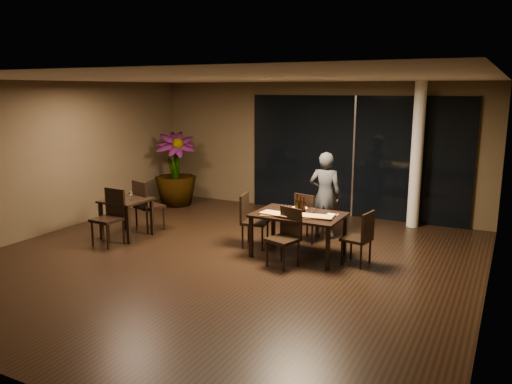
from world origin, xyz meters
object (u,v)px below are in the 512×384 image
object	(u,v)px
side_table	(126,206)
chair_side_far	(146,203)
potted_plant	(175,169)
bottle_a	(297,203)
bottle_b	(304,205)
chair_side_near	(111,214)
chair_main_near	(286,234)
diner	(325,195)
bottle_c	(300,204)
chair_main_far	(307,215)
chair_main_right	(361,235)
chair_main_left	(251,217)
main_table	(299,218)

from	to	relation	value
side_table	chair_side_far	xyz separation A→B (m)	(0.06, 0.49, -0.04)
potted_plant	bottle_a	distance (m)	4.65
side_table	bottle_b	distance (m)	3.52
chair_side_far	bottle_a	distance (m)	3.30
side_table	chair_side_near	world-z (taller)	chair_side_near
chair_main_near	chair_side_near	world-z (taller)	chair_side_near
diner	bottle_a	world-z (taller)	diner
bottle_b	bottle_c	xyz separation A→B (m)	(-0.09, 0.06, 0.01)
chair_main_near	chair_side_far	size ratio (longest dim) A/B	0.91
diner	bottle_b	size ratio (longest dim) A/B	5.94
chair_side_near	chair_main_far	bearing A→B (deg)	32.11
diner	bottle_c	bearing A→B (deg)	80.38
chair_main_far	chair_main_right	bearing A→B (deg)	160.79
side_table	potted_plant	world-z (taller)	potted_plant
chair_main_left	bottle_a	world-z (taller)	bottle_a
potted_plant	bottle_b	size ratio (longest dim) A/B	6.36
side_table	bottle_c	distance (m)	3.45
chair_main_left	bottle_c	distance (m)	1.03
main_table	chair_main_left	bearing A→B (deg)	174.68
chair_main_left	bottle_a	xyz separation A→B (m)	(0.93, -0.05, 0.37)
diner	bottle_a	size ratio (longest dim) A/B	4.99
main_table	chair_main_right	xyz separation A→B (m)	(1.09, 0.03, -0.17)
bottle_c	diner	bearing A→B (deg)	87.76
chair_main_far	bottle_c	bearing A→B (deg)	114.04
diner	chair_main_far	bearing A→B (deg)	59.56
side_table	chair_main_left	distance (m)	2.49
chair_side_near	bottle_b	world-z (taller)	same
bottle_a	potted_plant	bearing A→B (deg)	152.87
chair_main_right	bottle_c	bearing A→B (deg)	-84.61
potted_plant	main_table	bearing A→B (deg)	-27.26
chair_side_far	chair_main_far	bearing A→B (deg)	-148.11
side_table	chair_main_far	world-z (taller)	chair_main_far
chair_main_left	main_table	bearing A→B (deg)	-106.87
chair_main_right	chair_side_near	size ratio (longest dim) A/B	0.88
chair_main_left	chair_side_far	xyz separation A→B (m)	(-2.35, -0.10, 0.04)
chair_main_right	chair_side_near	world-z (taller)	chair_side_near
chair_main_far	bottle_b	size ratio (longest dim) A/B	3.33
chair_main_right	bottle_c	size ratio (longest dim) A/B	3.09
chair_main_near	bottle_c	size ratio (longest dim) A/B	3.25
chair_side_near	bottle_a	world-z (taller)	bottle_a
chair_main_near	diner	distance (m)	1.80
chair_main_right	diner	distance (m)	1.64
chair_main_right	bottle_a	distance (m)	1.21
bottle_b	diner	bearing A→B (deg)	92.01
chair_main_near	potted_plant	bearing A→B (deg)	163.67
chair_main_left	diner	bearing A→B (deg)	-52.83
main_table	potted_plant	size ratio (longest dim) A/B	0.84
chair_main_far	chair_side_near	world-z (taller)	chair_side_near
main_table	bottle_c	size ratio (longest dim) A/B	5.12
bottle_c	chair_main_left	bearing A→B (deg)	-178.68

